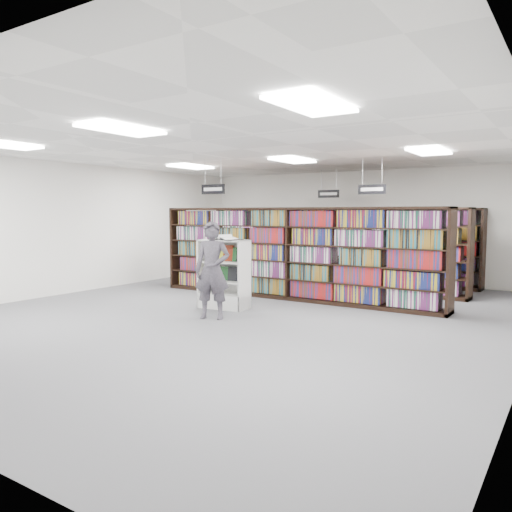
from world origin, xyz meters
The scene contains 19 objects.
floor centered at (0.00, 0.00, 0.00)m, with size 12.00×12.00×0.00m, color #535358.
ceiling centered at (0.00, 0.00, 3.20)m, with size 10.00×12.00×0.10m, color silver.
wall_back centered at (0.00, 6.00, 1.60)m, with size 10.00×0.10×3.20m, color white.
wall_left centered at (-5.00, 0.00, 1.60)m, with size 0.10×12.00×3.20m, color white.
bookshelf_row_near centered at (0.00, 2.00, 1.05)m, with size 7.00×0.60×2.10m.
bookshelf_row_mid centered at (0.00, 4.00, 1.05)m, with size 7.00×0.60×2.10m.
bookshelf_row_far centered at (0.00, 5.70, 1.05)m, with size 7.00×0.60×2.10m.
aisle_sign_left centered at (-1.50, 1.00, 2.53)m, with size 0.65×0.02×0.80m.
aisle_sign_right centered at (1.50, 3.00, 2.53)m, with size 0.65×0.02×0.80m.
aisle_sign_center centered at (-0.50, 5.00, 2.53)m, with size 0.65×0.02×0.80m.
troffer_front_left centered at (-3.00, -3.00, 3.16)m, with size 0.60×1.20×0.04m, color white.
troffer_front_center centered at (0.00, -3.00, 3.16)m, with size 0.60×1.20×0.04m, color white.
troffer_front_right centered at (3.00, -3.00, 3.16)m, with size 0.60×1.20×0.04m, color white.
troffer_back_left centered at (-3.00, 2.00, 3.16)m, with size 0.60×1.20×0.04m, color white.
troffer_back_center centered at (0.00, 2.00, 3.16)m, with size 0.60×1.20×0.04m, color white.
troffer_back_right centered at (3.00, 2.00, 3.16)m, with size 0.60×1.20×0.04m, color white.
endcap_display centered at (-0.65, 0.28, 0.49)m, with size 1.06×0.60×1.43m.
open_book centered at (-0.60, 0.23, 1.46)m, with size 0.74×0.52×0.13m.
shopper centered at (-0.21, -0.70, 0.91)m, with size 0.67×0.44×1.82m, color #524E59.
Camera 1 is at (5.52, -7.99, 1.99)m, focal length 35.00 mm.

